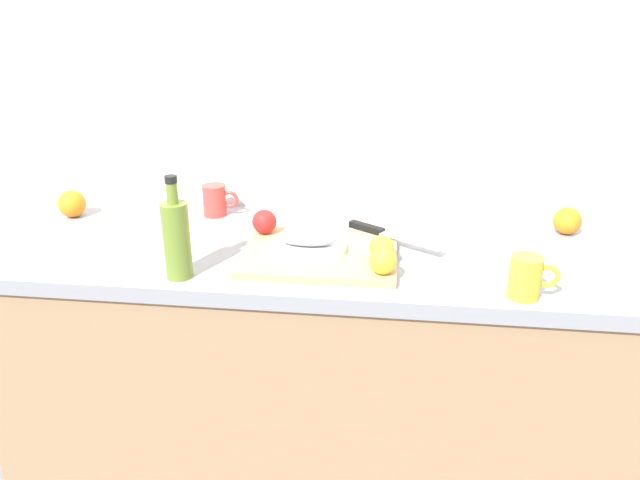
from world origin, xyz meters
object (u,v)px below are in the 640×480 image
Objects in this scene: coffee_mug_1 at (216,200)px; coffee_mug_2 at (527,277)px; white_plate at (308,247)px; lemon_0 at (382,248)px; chef_knife at (382,232)px; olive_oil_bottle at (177,238)px; fish_fillet at (307,238)px; cutting_board at (320,254)px.

coffee_mug_2 is (0.84, -0.44, 0.00)m from coffee_mug_1.
lemon_0 is (0.19, -0.03, 0.02)m from white_plate.
chef_knife is 0.56m from olive_oil_bottle.
chef_knife is at bearing 138.95° from coffee_mug_2.
fish_fillet reaches higher than chef_knife.
coffee_mug_2 is (0.81, -0.01, -0.05)m from olive_oil_bottle.
lemon_0 reaches higher than chef_knife.
coffee_mug_1 is (-0.32, 0.28, -0.00)m from fish_fillet.
white_plate is at bearing 0.00° from fish_fillet.
coffee_mug_1 is 0.95m from coffee_mug_2.
olive_oil_bottle reaches higher than cutting_board.
chef_knife is at bearing 38.68° from cutting_board.
fish_fillet is 2.44× the size of lemon_0.
olive_oil_bottle reaches higher than fish_fillet.
olive_oil_bottle is 2.27× the size of coffee_mug_1.
coffee_mug_1 is (-0.32, 0.28, 0.02)m from white_plate.
fish_fillet is 0.33m from olive_oil_bottle.
olive_oil_bottle is at bearing -117.21° from chef_knife.
white_plate is 3.26× the size of lemon_0.
olive_oil_bottle reaches higher than coffee_mug_1.
chef_knife is 0.54m from coffee_mug_1.
coffee_mug_1 is at bearing 94.39° from olive_oil_bottle.
coffee_mug_2 is at bearing -17.08° from white_plate.
lemon_0 is at bearing -11.67° from cutting_board.
white_plate is (-0.03, -0.00, 0.02)m from cutting_board.
olive_oil_bottle is 2.26× the size of coffee_mug_2.
cutting_board is 0.05m from fish_fillet.
chef_knife is (0.19, 0.13, -0.02)m from fish_fillet.
chef_knife is (0.16, 0.13, 0.02)m from cutting_board.
cutting_board is at bearing 168.33° from lemon_0.
olive_oil_bottle reaches higher than lemon_0.
coffee_mug_1 is at bearing 152.27° from coffee_mug_2.
chef_knife is 1.02× the size of olive_oil_bottle.
white_plate is 0.03m from fish_fillet.
lemon_0 is (0.19, -0.03, -0.00)m from fish_fillet.
cutting_board is at bearing 24.81° from olive_oil_bottle.
lemon_0 is at bearing -56.73° from chef_knife.
olive_oil_bottle reaches higher than white_plate.
olive_oil_bottle reaches higher than chef_knife.
coffee_mug_1 is (-0.51, 0.16, 0.02)m from chef_knife.
olive_oil_bottle is 0.81m from coffee_mug_2.
cutting_board is at bearing 0.09° from white_plate.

